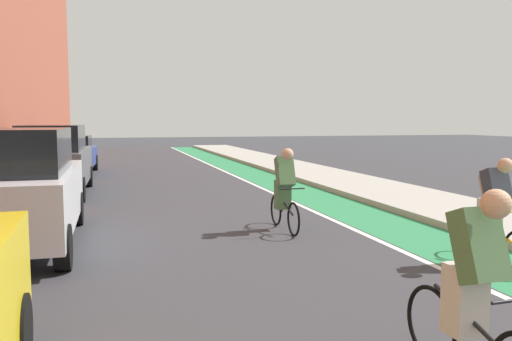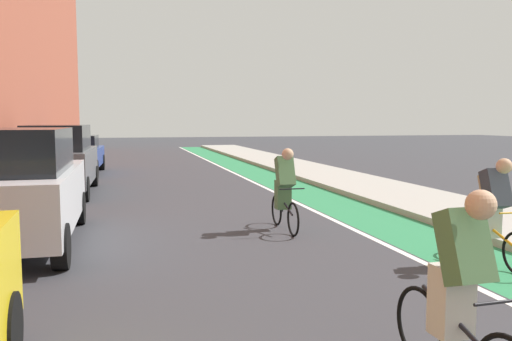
# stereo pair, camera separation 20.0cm
# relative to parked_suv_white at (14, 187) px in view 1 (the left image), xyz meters

# --- Properties ---
(ground_plane) EXTENTS (97.54, 97.54, 0.00)m
(ground_plane) POSITION_rel_parked_suv_white_xyz_m (3.36, 7.71, -1.02)
(ground_plane) COLOR #38383D
(bike_lane_paint) EXTENTS (1.60, 44.34, 0.00)m
(bike_lane_paint) POSITION_rel_parked_suv_white_xyz_m (6.97, 9.71, -1.02)
(bike_lane_paint) COLOR #2D8451
(bike_lane_paint) RESTS_ON ground
(lane_divider_stripe) EXTENTS (0.12, 44.34, 0.00)m
(lane_divider_stripe) POSITION_rel_parked_suv_white_xyz_m (6.07, 9.71, -1.02)
(lane_divider_stripe) COLOR white
(lane_divider_stripe) RESTS_ON ground
(sidewalk_right) EXTENTS (2.72, 44.34, 0.14)m
(sidewalk_right) POSITION_rel_parked_suv_white_xyz_m (9.13, 9.71, -0.95)
(sidewalk_right) COLOR #A8A59E
(sidewalk_right) RESTS_ON ground
(parked_suv_white) EXTENTS (1.97, 4.46, 1.98)m
(parked_suv_white) POSITION_rel_parked_suv_white_xyz_m (0.00, 0.00, 0.00)
(parked_suv_white) COLOR silver
(parked_suv_white) RESTS_ON ground
(parked_suv_gray) EXTENTS (1.91, 4.45, 1.98)m
(parked_suv_gray) POSITION_rel_parked_suv_white_xyz_m (-0.00, 6.40, -0.00)
(parked_suv_gray) COLOR #595B60
(parked_suv_gray) RESTS_ON ground
(parked_sedan_blue) EXTENTS (1.98, 4.34, 1.53)m
(parked_sedan_blue) POSITION_rel_parked_suv_white_xyz_m (-0.00, 12.16, -0.23)
(parked_sedan_blue) COLOR navy
(parked_sedan_blue) RESTS_ON ground
(cyclist_lead) EXTENTS (0.48, 1.73, 1.62)m
(cyclist_lead) POSITION_rel_parked_suv_white_xyz_m (4.23, -5.96, -0.21)
(cyclist_lead) COLOR black
(cyclist_lead) RESTS_ON ground
(cyclist_mid) EXTENTS (0.48, 1.65, 1.58)m
(cyclist_mid) POSITION_rel_parked_suv_white_xyz_m (6.97, -2.89, -0.18)
(cyclist_mid) COLOR black
(cyclist_mid) RESTS_ON ground
(cyclist_trailing) EXTENTS (0.48, 1.68, 1.59)m
(cyclist_trailing) POSITION_rel_parked_suv_white_xyz_m (4.73, 0.12, -0.21)
(cyclist_trailing) COLOR black
(cyclist_trailing) RESTS_ON ground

